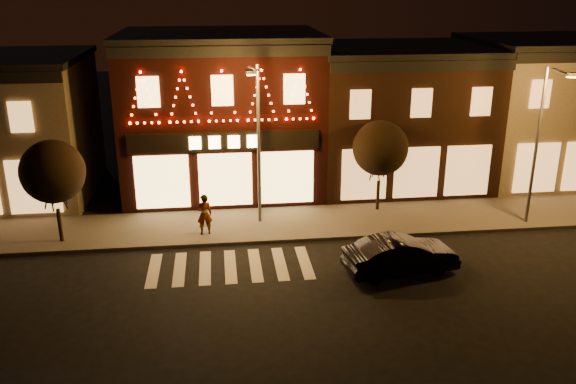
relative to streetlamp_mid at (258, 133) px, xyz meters
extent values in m
plane|color=black|center=(-1.46, -8.08, -4.40)|extent=(120.00, 120.00, 0.00)
cube|color=#47423D|center=(0.54, -0.08, -4.32)|extent=(44.00, 4.00, 0.15)
cube|color=black|center=(-1.46, 5.92, -0.40)|extent=(10.00, 8.00, 8.00)
cube|color=black|center=(-1.46, 5.92, 3.75)|extent=(10.20, 8.20, 0.30)
cube|color=black|center=(-1.46, 1.87, 3.35)|extent=(10.00, 0.25, 0.50)
cube|color=black|center=(-1.46, 1.82, -0.80)|extent=(9.00, 0.15, 0.90)
cube|color=#FFD87F|center=(-1.46, 1.72, -0.80)|extent=(3.40, 0.08, 0.60)
cube|color=#321B11|center=(8.04, 5.92, -0.80)|extent=(9.00, 8.00, 7.20)
cube|color=black|center=(8.04, 5.92, 2.95)|extent=(9.20, 8.20, 0.30)
cube|color=black|center=(8.04, 1.87, 2.55)|extent=(9.00, 0.25, 0.50)
cube|color=brown|center=(17.04, 5.92, -0.65)|extent=(9.00, 8.00, 7.50)
cube|color=black|center=(17.04, 5.92, 3.25)|extent=(9.20, 8.20, 0.30)
cylinder|color=#59595E|center=(0.05, 0.21, -0.63)|extent=(0.14, 0.14, 7.23)
cylinder|color=#59595E|center=(-0.13, -0.49, 2.90)|extent=(0.45, 1.42, 0.09)
cube|color=#59595E|center=(-0.31, -1.19, 2.85)|extent=(0.50, 0.36, 0.16)
cube|color=orange|center=(-0.31, -1.19, 2.75)|extent=(0.38, 0.26, 0.05)
cylinder|color=#59595E|center=(12.37, -1.33, -0.68)|extent=(0.14, 0.14, 7.14)
cylinder|color=#59595E|center=(12.51, -2.03, 2.80)|extent=(0.36, 1.42, 0.09)
cube|color=#59595E|center=(12.64, -2.73, 2.76)|extent=(0.49, 0.33, 0.16)
cube|color=orange|center=(12.64, -2.73, 2.66)|extent=(0.37, 0.24, 0.04)
cylinder|color=black|center=(-8.62, -1.01, -3.52)|extent=(0.17, 0.17, 1.46)
sphere|color=black|center=(-8.62, -1.01, -1.12)|extent=(2.67, 2.67, 2.67)
cylinder|color=black|center=(5.90, 1.06, -3.52)|extent=(0.16, 0.16, 1.45)
sphere|color=black|center=(5.90, 1.06, -1.15)|extent=(2.64, 2.64, 2.64)
imported|color=black|center=(5.11, -5.37, -3.67)|extent=(4.62, 2.23, 1.46)
imported|color=gray|center=(-2.47, -1.00, -3.32)|extent=(0.73, 0.53, 1.85)
camera|label=1|loc=(-1.78, -25.88, 6.42)|focal=37.65mm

